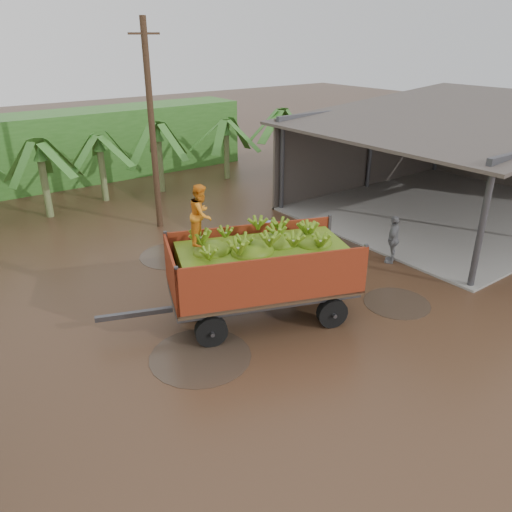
{
  "coord_description": "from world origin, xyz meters",
  "views": [
    {
      "loc": [
        -8.39,
        -10.86,
        7.31
      ],
      "look_at": [
        -0.85,
        -0.68,
        1.62
      ],
      "focal_mm": 35.0,
      "sensor_mm": 36.0,
      "label": 1
    }
  ],
  "objects_px": {
    "man_blue": "(268,246)",
    "man_grey": "(393,239)",
    "utility_pole": "(152,128)",
    "banana_trailer": "(261,267)"
  },
  "relations": [
    {
      "from": "man_blue",
      "to": "utility_pole",
      "type": "xyz_separation_m",
      "value": [
        -0.96,
        6.04,
        3.08
      ]
    },
    {
      "from": "man_grey",
      "to": "utility_pole",
      "type": "relative_size",
      "value": 0.22
    },
    {
      "from": "banana_trailer",
      "to": "utility_pole",
      "type": "distance_m",
      "value": 8.62
    },
    {
      "from": "man_blue",
      "to": "utility_pole",
      "type": "height_order",
      "value": "utility_pole"
    },
    {
      "from": "banana_trailer",
      "to": "man_blue",
      "type": "relative_size",
      "value": 3.84
    },
    {
      "from": "utility_pole",
      "to": "man_grey",
      "type": "bearing_deg",
      "value": -58.72
    },
    {
      "from": "banana_trailer",
      "to": "utility_pole",
      "type": "height_order",
      "value": "utility_pole"
    },
    {
      "from": "banana_trailer",
      "to": "utility_pole",
      "type": "relative_size",
      "value": 0.88
    },
    {
      "from": "man_blue",
      "to": "man_grey",
      "type": "height_order",
      "value": "man_blue"
    },
    {
      "from": "man_blue",
      "to": "utility_pole",
      "type": "distance_m",
      "value": 6.85
    }
  ]
}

